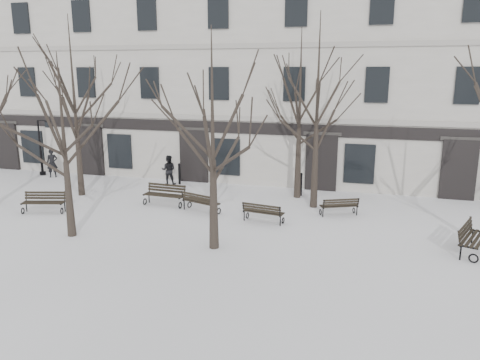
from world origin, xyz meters
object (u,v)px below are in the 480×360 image
at_px(bench_4, 339,206).
at_px(bench_0, 44,202).
at_px(lamp_post, 43,142).
at_px(bench_2, 263,212).
at_px(bench_5, 472,237).
at_px(bench_1, 200,202).
at_px(tree_1, 63,124).
at_px(bench_3, 165,194).
at_px(tree_2, 212,114).

bearing_deg(bench_4, bench_0, -11.13).
bearing_deg(lamp_post, bench_4, -10.71).
height_order(bench_2, bench_5, bench_5).
relative_size(bench_2, bench_5, 0.83).
bearing_deg(bench_4, bench_1, -13.60).
relative_size(bench_0, lamp_post, 0.56).
distance_m(tree_1, bench_4, 11.53).
height_order(bench_3, bench_5, bench_5).
bearing_deg(bench_0, bench_4, -1.42).
bearing_deg(bench_5, bench_1, 100.83).
bearing_deg(bench_1, tree_2, 136.82).
bearing_deg(tree_1, tree_2, 3.02).
xyz_separation_m(bench_0, bench_2, (9.54, 1.25, -0.03)).
height_order(bench_5, lamp_post, lamp_post).
bearing_deg(tree_2, bench_0, 167.21).
relative_size(tree_1, bench_5, 3.22).
height_order(bench_0, bench_3, bench_3).
distance_m(bench_4, lamp_post, 17.72).
relative_size(bench_1, bench_3, 0.95).
height_order(bench_2, bench_4, bench_2).
height_order(tree_2, bench_5, tree_2).
distance_m(bench_3, bench_4, 7.89).
bearing_deg(bench_3, lamp_post, 161.37).
bearing_deg(bench_2, bench_1, -3.00).
xyz_separation_m(bench_0, bench_3, (4.61, 2.49, 0.03)).
height_order(tree_1, bench_1, tree_1).
xyz_separation_m(bench_2, bench_3, (-4.94, 1.24, 0.07)).
height_order(tree_1, bench_2, tree_1).
xyz_separation_m(tree_2, lamp_post, (-13.40, 8.29, -2.71)).
height_order(bench_0, bench_2, bench_0).
height_order(bench_1, bench_3, bench_3).
relative_size(tree_2, bench_2, 4.29).
height_order(tree_1, tree_2, tree_2).
distance_m(bench_0, bench_2, 9.62).
xyz_separation_m(bench_3, lamp_post, (-9.48, 3.87, 1.44)).
relative_size(bench_3, bench_5, 0.94).
xyz_separation_m(bench_2, bench_4, (2.93, 1.83, -0.02)).
relative_size(tree_2, bench_1, 4.01).
relative_size(bench_3, lamp_post, 0.58).
bearing_deg(tree_2, bench_5, 13.22).
bearing_deg(bench_0, tree_2, -28.07).
bearing_deg(bench_4, bench_5, 122.19).
distance_m(tree_1, bench_3, 6.21).
distance_m(tree_1, bench_1, 6.62).
bearing_deg(bench_0, tree_1, -52.29).
relative_size(bench_0, bench_2, 1.08).
distance_m(bench_5, lamp_post, 22.91).
bearing_deg(bench_4, bench_2, 7.03).
xyz_separation_m(bench_1, bench_3, (-1.96, 0.60, 0.04)).
distance_m(tree_1, bench_2, 8.34).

